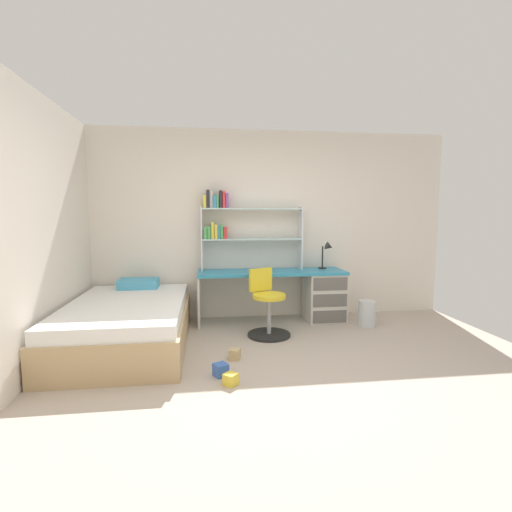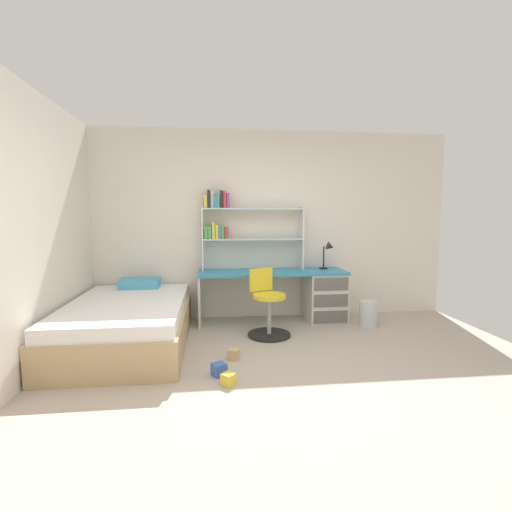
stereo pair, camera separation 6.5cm
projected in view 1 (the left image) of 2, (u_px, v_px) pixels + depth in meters
name	position (u px, v px, depth m)	size (l,w,h in m)	color
ground_plane	(290.00, 384.00, 3.30)	(5.51, 5.43, 0.02)	#B2A393
room_shell	(167.00, 229.00, 4.12)	(5.51, 5.43, 2.63)	silver
desk	(309.00, 292.00, 5.23)	(2.00, 0.55, 0.70)	teal
bookshelf_hutch	(234.00, 222.00, 5.15)	(1.40, 0.22, 1.09)	silver
desk_lamp	(328.00, 251.00, 5.29)	(0.20, 0.17, 0.38)	black
swivel_chair	(268.00, 309.00, 4.58)	(0.52, 0.52, 0.81)	black
bed_platform	(128.00, 324.00, 4.22)	(1.28, 2.07, 0.63)	tan
waste_bin	(367.00, 313.00, 4.98)	(0.23, 0.23, 0.34)	silver
toy_block_blue_0	(221.00, 370.00, 3.44)	(0.12, 0.12, 0.12)	#3860B7
toy_block_yellow_1	(231.00, 379.00, 3.26)	(0.10, 0.10, 0.10)	gold
toy_block_natural_2	(235.00, 354.00, 3.84)	(0.11, 0.11, 0.11)	tan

